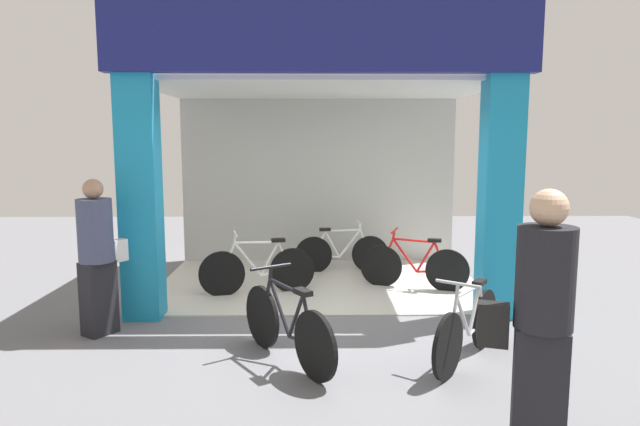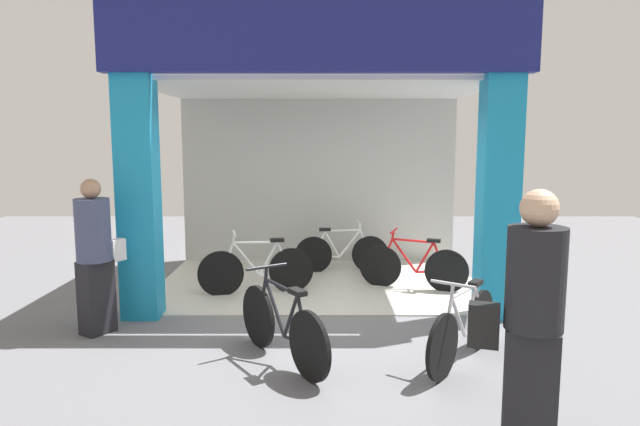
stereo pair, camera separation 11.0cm
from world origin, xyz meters
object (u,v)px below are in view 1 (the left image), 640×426
Objects in this scene: bicycle_parked_0 at (287,326)px; bicycle_parked_1 at (468,328)px; bicycle_inside_1 at (258,269)px; bicycle_inside_0 at (342,252)px; bicycle_inside_2 at (414,266)px; pedestrian_2 at (97,254)px; pedestrian_0 at (541,324)px.

bicycle_parked_1 is (1.71, -0.01, -0.02)m from bicycle_parked_0.
bicycle_inside_0 is at bearing 45.52° from bicycle_inside_1.
bicycle_parked_0 is at bearing -123.13° from bicycle_inside_2.
bicycle_inside_0 is at bearing 78.85° from bicycle_parked_0.
bicycle_inside_0 is at bearing 44.68° from pedestrian_2.
bicycle_inside_2 is at bearing 56.87° from bicycle_parked_0.
bicycle_inside_2 is at bearing 5.97° from bicycle_inside_1.
bicycle_inside_1 is at bearing 44.02° from pedestrian_2.
pedestrian_0 reaches higher than bicycle_inside_0.
bicycle_inside_0 is at bearing 134.10° from bicycle_inside_2.
pedestrian_2 reaches higher than bicycle_parked_1.
bicycle_inside_0 is 0.96× the size of bicycle_inside_1.
pedestrian_2 reaches higher than bicycle_parked_0.
bicycle_inside_2 is 0.81× the size of pedestrian_0.
bicycle_inside_0 is 5.35m from pedestrian_0.
bicycle_inside_2 is 1.17× the size of bicycle_parked_1.
bicycle_inside_1 is 2.24m from pedestrian_2.
bicycle_inside_1 reaches higher than bicycle_inside_0.
bicycle_inside_1 is 1.24× the size of bicycle_parked_1.
bicycle_parked_0 is 2.45m from pedestrian_0.
pedestrian_0 is at bearing -79.21° from bicycle_inside_0.
pedestrian_2 is (-3.77, 2.48, -0.07)m from pedestrian_0.
bicycle_parked_0 is (-1.67, -2.56, 0.02)m from bicycle_inside_2.
bicycle_parked_0 is at bearing 135.62° from pedestrian_0.
bicycle_parked_1 is 3.91m from pedestrian_2.
bicycle_inside_0 is 1.08× the size of bicycle_parked_0.
bicycle_inside_0 is 0.82× the size of pedestrian_0.
bicycle_inside_1 is at bearing 102.19° from bicycle_parked_0.
bicycle_inside_2 is at bearing -45.90° from bicycle_inside_0.
pedestrian_0 is (0.99, -5.22, 0.62)m from bicycle_inside_0.
bicycle_parked_0 is at bearing -77.81° from bicycle_inside_1.
pedestrian_0 reaches higher than bicycle_inside_2.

